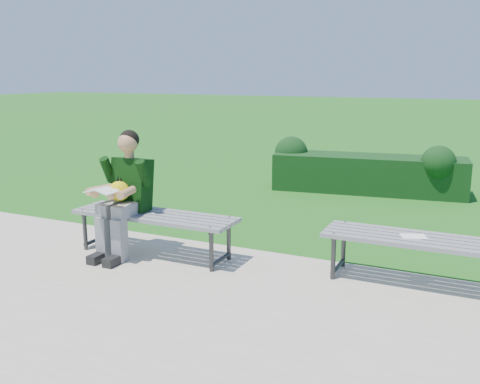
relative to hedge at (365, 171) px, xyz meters
name	(u,v)px	position (x,y,z in m)	size (l,w,h in m)	color
ground	(230,247)	(-0.73, -3.57, -0.35)	(80.00, 80.00, 0.00)	#267720
walkway	(137,307)	(-0.73, -5.32, -0.34)	(30.00, 3.50, 0.02)	beige
hedge	(365,171)	(0.00, 0.00, 0.00)	(3.22, 1.17, 0.86)	#0F390D
bench_left	(154,219)	(-1.32, -4.17, 0.06)	(1.80, 0.50, 0.46)	gray
bench_right	(425,244)	(1.37, -3.86, 0.06)	(1.80, 0.50, 0.46)	gray
seated_boy	(124,190)	(-1.62, -4.26, 0.36)	(0.56, 0.76, 1.31)	slate
paper_sheet	(414,236)	(1.27, -3.86, 0.12)	(0.26, 0.23, 0.01)	white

